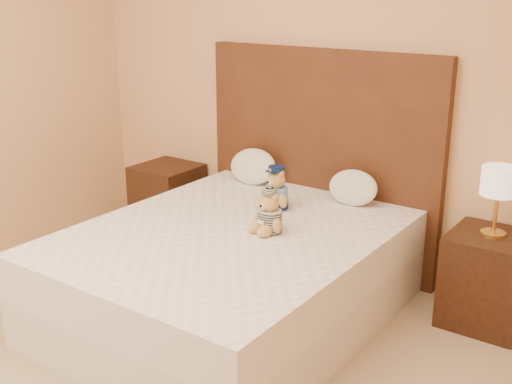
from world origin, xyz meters
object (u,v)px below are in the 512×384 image
(bed, at_px, (232,274))
(nightstand_left, at_px, (168,199))
(teddy_prisoner, at_px, (270,212))
(teddy_police, at_px, (276,188))
(pillow_left, at_px, (253,165))
(nightstand_right, at_px, (487,279))
(lamp, at_px, (499,185))
(pillow_right, at_px, (353,186))

(bed, distance_m, nightstand_left, 1.48)
(teddy_prisoner, bearing_deg, teddy_police, 132.92)
(teddy_police, relative_size, pillow_left, 0.73)
(teddy_prisoner, distance_m, pillow_left, 0.96)
(nightstand_right, xyz_separation_m, lamp, (-0.00, 0.00, 0.57))
(nightstand_right, relative_size, teddy_prisoner, 2.24)
(nightstand_left, relative_size, pillow_right, 1.64)
(bed, xyz_separation_m, teddy_police, (-0.01, 0.47, 0.41))
(nightstand_left, relative_size, teddy_prisoner, 2.24)
(nightstand_left, height_order, pillow_left, pillow_left)
(nightstand_right, bearing_deg, pillow_right, 178.09)
(teddy_police, height_order, pillow_right, teddy_police)
(nightstand_left, height_order, nightstand_right, same)
(teddy_police, bearing_deg, lamp, 29.21)
(teddy_police, relative_size, pillow_right, 0.81)
(pillow_left, bearing_deg, bed, -62.03)
(nightstand_right, height_order, lamp, lamp)
(nightstand_left, relative_size, teddy_police, 2.03)
(nightstand_left, distance_m, teddy_police, 1.35)
(nightstand_right, bearing_deg, teddy_police, -165.49)
(bed, relative_size, pillow_right, 5.95)
(teddy_police, bearing_deg, bed, -74.60)
(nightstand_left, bearing_deg, nightstand_right, 0.00)
(nightstand_left, height_order, teddy_police, teddy_police)
(bed, bearing_deg, nightstand_right, 32.62)
(lamp, relative_size, teddy_prisoner, 1.63)
(bed, xyz_separation_m, nightstand_right, (1.25, 0.80, -0.00))
(nightstand_left, xyz_separation_m, nightstand_right, (2.50, 0.00, 0.00))
(teddy_police, xyz_separation_m, pillow_left, (-0.43, 0.36, -0.00))
(pillow_left, bearing_deg, teddy_police, -39.24)
(teddy_prisoner, height_order, pillow_left, pillow_left)
(bed, height_order, nightstand_right, same)
(nightstand_left, distance_m, pillow_right, 1.65)
(nightstand_left, xyz_separation_m, teddy_police, (1.24, -0.33, 0.41))
(bed, bearing_deg, teddy_police, 90.71)
(pillow_right, bearing_deg, pillow_left, 180.00)
(nightstand_left, bearing_deg, bed, -32.62)
(nightstand_left, bearing_deg, teddy_prisoner, -25.56)
(nightstand_left, height_order, lamp, lamp)
(bed, bearing_deg, nightstand_left, 147.38)
(teddy_prisoner, distance_m, pillow_right, 0.74)
(lamp, distance_m, pillow_left, 1.70)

